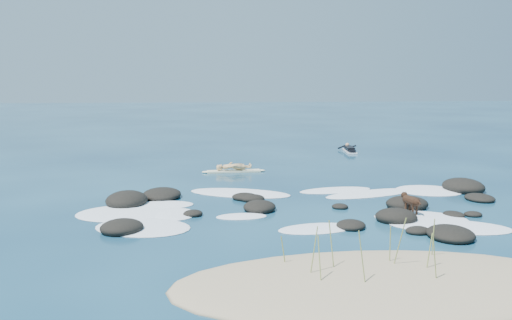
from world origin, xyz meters
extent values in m
plane|color=#0A2642|center=(0.00, 0.00, 0.00)|extent=(160.00, 160.00, 0.00)
ellipsoid|color=#9E8966|center=(0.00, -8.20, 0.00)|extent=(9.00, 4.40, 0.60)
cylinder|color=olive|center=(-1.95, -7.22, 0.48)|extent=(0.14, 0.07, 0.72)
cylinder|color=olive|center=(-1.40, -8.44, 0.64)|extent=(0.07, 0.28, 1.03)
cylinder|color=olive|center=(-0.60, -8.70, 0.72)|extent=(0.18, 0.14, 1.20)
cylinder|color=olive|center=(1.07, -8.00, 0.57)|extent=(0.18, 0.14, 0.89)
cylinder|color=olive|center=(1.57, -7.02, 0.61)|extent=(0.04, 0.08, 0.97)
cylinder|color=olive|center=(0.90, -8.68, 0.68)|extent=(0.19, 0.10, 1.12)
cylinder|color=olive|center=(0.39, -7.49, 0.59)|extent=(0.04, 0.04, 0.94)
cylinder|color=olive|center=(-0.98, -7.72, 0.70)|extent=(0.13, 0.19, 1.15)
cylinder|color=olive|center=(-1.44, -8.05, 0.69)|extent=(0.19, 0.07, 1.14)
cylinder|color=olive|center=(0.49, -7.77, 0.74)|extent=(0.23, 0.22, 1.22)
ellipsoid|color=black|center=(3.09, -1.34, 0.13)|extent=(1.50, 1.26, 0.53)
ellipsoid|color=black|center=(-1.83, -1.21, 0.11)|extent=(1.28, 1.42, 0.42)
ellipsoid|color=black|center=(-5.97, -3.40, 0.12)|extent=(1.63, 1.66, 0.46)
ellipsoid|color=black|center=(2.12, -3.04, 0.13)|extent=(1.61, 1.55, 0.52)
ellipsoid|color=black|center=(-5.13, 1.13, 0.11)|extent=(1.44, 1.76, 0.45)
ellipsoid|color=black|center=(-2.15, 0.50, 0.08)|extent=(1.25, 1.18, 0.31)
ellipsoid|color=black|center=(-1.92, 0.22, 0.08)|extent=(0.92, 0.78, 0.31)
ellipsoid|color=black|center=(6.08, -0.46, 0.07)|extent=(1.02, 1.24, 0.29)
ellipsoid|color=black|center=(3.10, -1.39, 0.09)|extent=(1.20, 1.08, 0.38)
ellipsoid|color=black|center=(-3.99, -1.73, 0.06)|extent=(0.81, 0.79, 0.25)
ellipsoid|color=black|center=(4.73, -2.67, 0.05)|extent=(0.65, 0.57, 0.21)
ellipsoid|color=black|center=(-6.20, -3.40, 0.06)|extent=(0.66, 0.76, 0.23)
ellipsoid|color=black|center=(4.14, -2.60, 0.05)|extent=(0.76, 0.87, 0.19)
ellipsoid|color=black|center=(0.56, -3.67, 0.08)|extent=(1.15, 1.19, 0.30)
ellipsoid|color=black|center=(-6.25, 0.05, 0.16)|extent=(1.56, 1.85, 0.63)
ellipsoid|color=black|center=(0.85, -1.21, 0.05)|extent=(0.69, 0.66, 0.22)
ellipsoid|color=black|center=(2.26, -4.40, 0.06)|extent=(0.75, 0.65, 0.26)
ellipsoid|color=black|center=(2.97, -4.94, 0.10)|extent=(1.32, 1.55, 0.41)
ellipsoid|color=black|center=(6.28, 1.23, 0.16)|extent=(1.63, 1.94, 0.63)
ellipsoid|color=white|center=(4.96, 1.33, 0.01)|extent=(3.08, 2.86, 0.12)
ellipsoid|color=white|center=(-2.26, 1.57, 0.01)|extent=(4.25, 3.03, 0.12)
ellipsoid|color=white|center=(-2.49, -2.05, 0.01)|extent=(1.63, 0.90, 0.12)
ellipsoid|color=white|center=(2.98, -2.85, 0.01)|extent=(3.32, 2.80, 0.12)
ellipsoid|color=white|center=(-5.07, -0.18, 0.01)|extent=(2.27, 1.45, 0.12)
ellipsoid|color=white|center=(-4.60, -1.51, 0.01)|extent=(1.42, 1.75, 0.12)
ellipsoid|color=white|center=(-0.45, -3.69, 0.01)|extent=(2.49, 1.57, 0.12)
ellipsoid|color=white|center=(-6.17, -1.20, 0.01)|extent=(3.18, 2.56, 0.12)
ellipsoid|color=white|center=(1.42, 1.73, 0.01)|extent=(3.10, 1.73, 0.12)
ellipsoid|color=white|center=(-5.42, -3.03, 0.01)|extent=(3.41, 2.99, 0.12)
ellipsoid|color=white|center=(2.58, 0.99, 0.01)|extent=(4.09, 2.46, 0.12)
ellipsoid|color=white|center=(3.43, -3.84, 0.01)|extent=(3.89, 2.82, 0.12)
ellipsoid|color=white|center=(2.83, -2.30, 0.01)|extent=(1.10, 0.90, 0.12)
cube|color=#F8F4C6|center=(-2.20, 6.41, 0.05)|extent=(2.47, 0.67, 0.08)
ellipsoid|color=#F8F4C6|center=(-0.98, 6.49, 0.05)|extent=(0.51, 0.31, 0.09)
ellipsoid|color=#F8F4C6|center=(-3.41, 6.33, 0.05)|extent=(0.51, 0.31, 0.09)
imported|color=tan|center=(-2.20, 6.41, 0.88)|extent=(0.42, 0.60, 1.59)
cube|color=white|center=(4.94, 12.79, 0.05)|extent=(0.70, 2.27, 0.08)
ellipsoid|color=white|center=(5.04, 13.91, 0.05)|extent=(0.31, 0.51, 0.08)
cube|color=black|center=(4.94, 12.79, 0.20)|extent=(0.53, 1.40, 0.22)
sphere|color=tan|center=(5.01, 13.58, 0.33)|extent=(0.25, 0.25, 0.23)
cylinder|color=black|center=(4.74, 13.76, 0.19)|extent=(0.56, 0.26, 0.25)
cylinder|color=black|center=(5.31, 13.71, 0.19)|extent=(0.54, 0.34, 0.25)
cube|color=black|center=(4.88, 12.03, 0.16)|extent=(0.39, 0.59, 0.14)
cylinder|color=black|center=(2.83, -2.40, 0.48)|extent=(0.39, 0.61, 0.27)
sphere|color=black|center=(2.77, -2.15, 0.48)|extent=(0.34, 0.34, 0.28)
sphere|color=black|center=(2.88, -2.64, 0.48)|extent=(0.31, 0.31, 0.26)
sphere|color=black|center=(2.74, -1.99, 0.57)|extent=(0.24, 0.24, 0.20)
cone|color=black|center=(2.71, -1.87, 0.56)|extent=(0.13, 0.15, 0.11)
cone|color=black|center=(2.69, -2.01, 0.66)|extent=(0.11, 0.09, 0.10)
cone|color=black|center=(2.79, -1.99, 0.66)|extent=(0.11, 0.09, 0.10)
cylinder|color=black|center=(2.72, -2.22, 0.18)|extent=(0.08, 0.08, 0.37)
cylinder|color=black|center=(2.86, -2.19, 0.18)|extent=(0.08, 0.08, 0.37)
cylinder|color=black|center=(2.80, -2.60, 0.18)|extent=(0.08, 0.08, 0.37)
cylinder|color=black|center=(2.94, -2.57, 0.18)|extent=(0.08, 0.08, 0.37)
cylinder|color=black|center=(2.91, -2.77, 0.52)|extent=(0.10, 0.27, 0.16)
camera|label=1|loc=(-3.79, -19.27, 4.31)|focal=40.00mm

